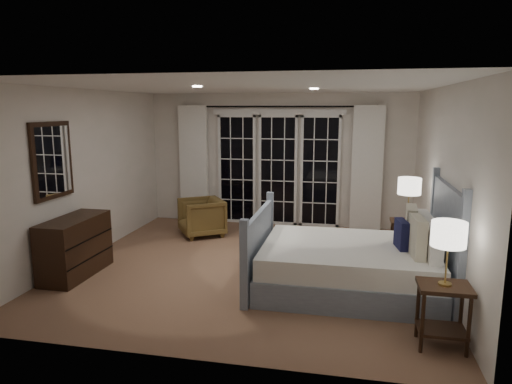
% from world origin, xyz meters
% --- Properties ---
extents(floor, '(5.00, 5.00, 0.00)m').
position_xyz_m(floor, '(0.00, 0.00, 0.00)').
color(floor, '#876148').
rests_on(floor, ground).
extents(ceiling, '(5.00, 5.00, 0.00)m').
position_xyz_m(ceiling, '(0.00, 0.00, 2.50)').
color(ceiling, white).
rests_on(ceiling, wall_back).
extents(wall_left, '(0.02, 5.00, 2.50)m').
position_xyz_m(wall_left, '(-2.50, 0.00, 1.25)').
color(wall_left, beige).
rests_on(wall_left, floor).
extents(wall_right, '(0.02, 5.00, 2.50)m').
position_xyz_m(wall_right, '(2.50, 0.00, 1.25)').
color(wall_right, beige).
rests_on(wall_right, floor).
extents(wall_back, '(5.00, 0.02, 2.50)m').
position_xyz_m(wall_back, '(0.00, 2.50, 1.25)').
color(wall_back, beige).
rests_on(wall_back, floor).
extents(wall_front, '(5.00, 0.02, 2.50)m').
position_xyz_m(wall_front, '(0.00, -2.50, 1.25)').
color(wall_front, beige).
rests_on(wall_front, floor).
extents(french_doors, '(2.50, 0.04, 2.20)m').
position_xyz_m(french_doors, '(0.00, 2.46, 1.09)').
color(french_doors, black).
rests_on(french_doors, wall_back).
extents(curtain_rod, '(3.50, 0.03, 0.03)m').
position_xyz_m(curtain_rod, '(0.00, 2.40, 2.25)').
color(curtain_rod, black).
rests_on(curtain_rod, wall_back).
extents(curtain_left, '(0.55, 0.10, 2.25)m').
position_xyz_m(curtain_left, '(-1.65, 2.38, 1.15)').
color(curtain_left, white).
rests_on(curtain_left, curtain_rod).
extents(curtain_right, '(0.55, 0.10, 2.25)m').
position_xyz_m(curtain_right, '(1.65, 2.38, 1.15)').
color(curtain_right, white).
rests_on(curtain_right, curtain_rod).
extents(downlight_a, '(0.12, 0.12, 0.01)m').
position_xyz_m(downlight_a, '(0.80, 0.60, 2.49)').
color(downlight_a, white).
rests_on(downlight_a, ceiling).
extents(downlight_b, '(0.12, 0.12, 0.01)m').
position_xyz_m(downlight_b, '(-0.60, -0.40, 2.49)').
color(downlight_b, white).
rests_on(downlight_b, ceiling).
extents(bed, '(2.30, 1.65, 1.34)m').
position_xyz_m(bed, '(1.41, -0.55, 0.34)').
color(bed, gray).
rests_on(bed, floor).
extents(nightstand_left, '(0.47, 0.38, 0.61)m').
position_xyz_m(nightstand_left, '(2.23, -1.81, 0.40)').
color(nightstand_left, '#311E10').
rests_on(nightstand_left, floor).
extents(nightstand_right, '(0.47, 0.37, 0.61)m').
position_xyz_m(nightstand_right, '(2.19, 0.69, 0.40)').
color(nightstand_right, '#311E10').
rests_on(nightstand_right, floor).
extents(lamp_left, '(0.31, 0.31, 0.60)m').
position_xyz_m(lamp_left, '(2.23, -1.81, 1.09)').
color(lamp_left, tan).
rests_on(lamp_left, nightstand_left).
extents(lamp_right, '(0.33, 0.33, 0.63)m').
position_xyz_m(lamp_right, '(2.19, 0.69, 1.11)').
color(lamp_right, tan).
rests_on(lamp_right, nightstand_right).
extents(armchair, '(1.00, 0.99, 0.66)m').
position_xyz_m(armchair, '(-1.19, 1.40, 0.33)').
color(armchair, brown).
rests_on(armchair, floor).
extents(dresser, '(0.47, 1.11, 0.79)m').
position_xyz_m(dresser, '(-2.23, -0.80, 0.39)').
color(dresser, '#311E10').
rests_on(dresser, floor).
extents(mirror, '(0.05, 0.85, 1.00)m').
position_xyz_m(mirror, '(-2.47, -0.80, 1.55)').
color(mirror, '#311E10').
rests_on(mirror, wall_left).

